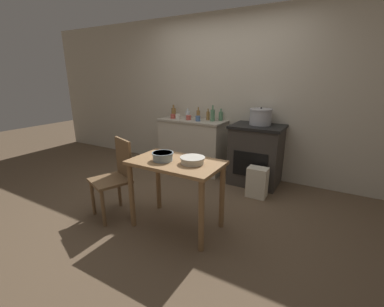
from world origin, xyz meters
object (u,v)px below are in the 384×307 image
(stove, at_px, (256,155))
(bottle_left, at_px, (208,116))
(cup_far_right, at_px, (178,117))
(cup_mid_right, at_px, (198,119))
(mixing_bowl_large, at_px, (192,160))
(cup_right, at_px, (189,118))
(mixing_bowl_small, at_px, (163,156))
(bottle_center_left, at_px, (213,115))
(bottle_far_left, at_px, (174,112))
(bottle_center, at_px, (188,114))
(bottle_center_right, at_px, (221,116))
(work_table, at_px, (176,174))
(cup_end_right, at_px, (173,116))
(flour_sack, at_px, (257,182))
(stock_pot, at_px, (261,117))
(bottle_mid_left, at_px, (198,114))
(chair, at_px, (116,176))

(stove, height_order, bottle_left, bottle_left)
(bottle_left, distance_m, cup_far_right, 0.52)
(cup_mid_right, bearing_deg, mixing_bowl_large, -63.02)
(mixing_bowl_large, bearing_deg, bottle_left, 111.94)
(stove, bearing_deg, cup_right, -179.39)
(mixing_bowl_small, distance_m, cup_mid_right, 1.69)
(cup_far_right, bearing_deg, bottle_center_left, 8.87)
(stove, xyz_separation_m, bottle_center_left, (-0.77, 0.06, 0.53))
(stove, distance_m, bottle_far_left, 1.68)
(bottle_center, xyz_separation_m, cup_far_right, (-0.09, -0.17, -0.02))
(stove, height_order, bottle_center_right, bottle_center_right)
(cup_mid_right, xyz_separation_m, cup_far_right, (-0.40, 0.02, 0.00))
(bottle_center, distance_m, cup_mid_right, 0.36)
(bottle_left, height_order, cup_right, bottle_left)
(bottle_left, xyz_separation_m, bottle_center_left, (0.12, -0.07, 0.03))
(work_table, relative_size, mixing_bowl_large, 3.78)
(cup_mid_right, height_order, cup_end_right, cup_mid_right)
(flour_sack, bearing_deg, cup_far_right, 164.61)
(mixing_bowl_large, xyz_separation_m, cup_end_right, (-1.28, 1.56, 0.13))
(work_table, xyz_separation_m, stock_pot, (0.38, 1.67, 0.40))
(bottle_far_left, xyz_separation_m, bottle_center, (0.30, -0.01, -0.02))
(flour_sack, xyz_separation_m, bottle_mid_left, (-1.25, 0.61, 0.76))
(chair, height_order, mixing_bowl_small, chair)
(cup_right, bearing_deg, stove, 0.61)
(mixing_bowl_large, height_order, mixing_bowl_small, mixing_bowl_small)
(mixing_bowl_large, bearing_deg, chair, -171.15)
(chair, height_order, bottle_far_left, bottle_far_left)
(bottle_left, distance_m, bottle_mid_left, 0.20)
(stock_pot, bearing_deg, chair, -122.52)
(chair, distance_m, stock_pot, 2.19)
(bottle_far_left, xyz_separation_m, bottle_mid_left, (0.51, -0.00, -0.00))
(bottle_center_right, relative_size, cup_right, 2.26)
(work_table, bearing_deg, chair, -170.75)
(stove, relative_size, cup_far_right, 10.78)
(bottle_center_right, height_order, cup_far_right, bottle_center_right)
(chair, bearing_deg, cup_right, 112.33)
(work_table, distance_m, bottle_left, 1.85)
(chair, relative_size, bottle_mid_left, 4.57)
(stove, xyz_separation_m, bottle_mid_left, (-1.08, 0.15, 0.51))
(cup_far_right, distance_m, cup_end_right, 0.10)
(mixing_bowl_small, xyz_separation_m, bottle_center, (-0.78, 1.80, 0.15))
(mixing_bowl_large, height_order, cup_far_right, cup_far_right)
(cup_right, bearing_deg, bottle_center_right, 22.48)
(stove, xyz_separation_m, chair, (-1.14, -1.73, 0.03))
(bottle_center, relative_size, bottle_center_right, 0.87)
(bottle_mid_left, bearing_deg, stock_pot, -4.77)
(stove, bearing_deg, work_table, -103.16)
(cup_right, bearing_deg, bottle_center_left, 10.74)
(bottle_mid_left, height_order, cup_far_right, bottle_mid_left)
(work_table, height_order, bottle_left, bottle_left)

